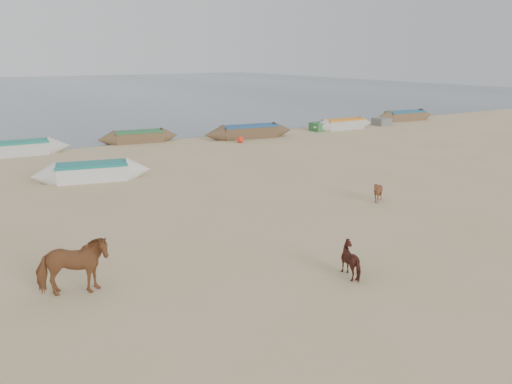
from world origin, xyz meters
The scene contains 8 objects.
ground centered at (0.00, 0.00, 0.00)m, with size 140.00×140.00×0.00m, color tan.
sea centered at (0.00, 82.00, 0.01)m, with size 160.00×160.00×0.00m, color slate.
cow_adult centered at (-6.93, 1.31, 0.75)m, with size 0.81×1.77×1.50m, color brown.
calf_front centered at (5.24, 3.20, 0.44)m, with size 0.70×0.79×0.87m, color #582E1B.
calf_right centered at (-0.32, -1.49, 0.45)m, with size 0.90×0.77×0.91m, color #4F2319.
near_canoe centered at (-3.56, 12.94, 0.41)m, with size 5.42×1.33×0.82m, color silver, non-canonical shape.
waterline_canoes centered at (-0.33, 20.64, 0.42)m, with size 58.58×4.42×0.93m.
beach_clutter centered at (5.26, 19.94, 0.30)m, with size 45.16×3.96×0.64m.
Camera 1 is at (-9.02, -10.59, 5.72)m, focal length 35.00 mm.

